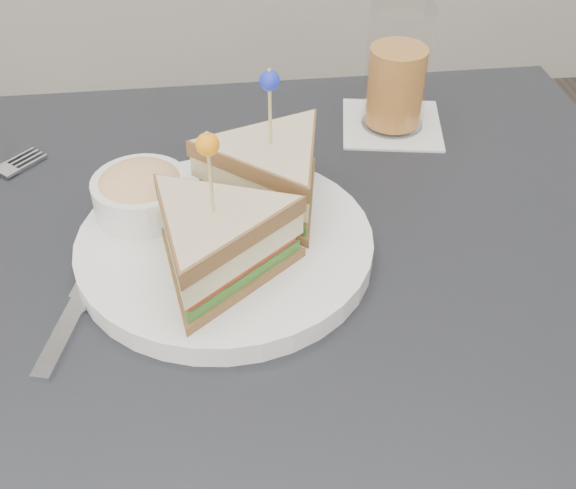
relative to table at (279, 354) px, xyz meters
The scene contains 4 objects.
table is the anchor object (origin of this frame).
plate_meal 0.14m from the table, 118.36° to the left, with size 0.32×0.32×0.16m.
cutlery_knife 0.19m from the table, behind, with size 0.07×0.21×0.01m.
drink_set 0.35m from the table, 58.72° to the left, with size 0.13×0.13×0.15m.
Camera 1 is at (-0.05, -0.45, 1.19)m, focal length 45.00 mm.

